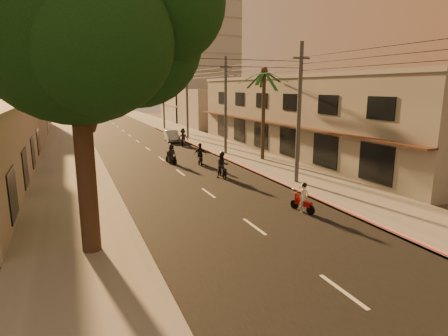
{
  "coord_description": "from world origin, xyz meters",
  "views": [
    {
      "loc": [
        -7.49,
        -12.31,
        6.22
      ],
      "look_at": [
        0.92,
        7.77,
        1.52
      ],
      "focal_mm": 30.0,
      "sensor_mm": 36.0,
      "label": 1
    }
  ],
  "objects_px": {
    "parked_car": "(172,136)",
    "scooter_red": "(303,199)",
    "scooter_mid_a": "(222,166)",
    "scooter_far_b": "(183,138)",
    "palm_tree": "(264,76)",
    "scooter_mid_b": "(200,155)",
    "scooter_far_a": "(171,155)",
    "broadleaf_tree": "(86,21)"
  },
  "relations": [
    {
      "from": "scooter_red",
      "to": "scooter_far_a",
      "type": "relative_size",
      "value": 0.93
    },
    {
      "from": "palm_tree",
      "to": "scooter_far_b",
      "type": "height_order",
      "value": "palm_tree"
    },
    {
      "from": "broadleaf_tree",
      "to": "scooter_red",
      "type": "xyz_separation_m",
      "value": [
        9.85,
        0.75,
        -7.78
      ]
    },
    {
      "from": "scooter_mid_b",
      "to": "parked_car",
      "type": "bearing_deg",
      "value": 96.21
    },
    {
      "from": "palm_tree",
      "to": "scooter_red",
      "type": "distance_m",
      "value": 15.37
    },
    {
      "from": "palm_tree",
      "to": "broadleaf_tree",
      "type": "bearing_deg",
      "value": -136.52
    },
    {
      "from": "parked_car",
      "to": "scooter_red",
      "type": "bearing_deg",
      "value": -85.28
    },
    {
      "from": "palm_tree",
      "to": "scooter_mid_b",
      "type": "height_order",
      "value": "palm_tree"
    },
    {
      "from": "palm_tree",
      "to": "scooter_mid_a",
      "type": "height_order",
      "value": "palm_tree"
    },
    {
      "from": "scooter_mid_b",
      "to": "parked_car",
      "type": "relative_size",
      "value": 0.45
    },
    {
      "from": "broadleaf_tree",
      "to": "scooter_red",
      "type": "height_order",
      "value": "broadleaf_tree"
    },
    {
      "from": "palm_tree",
      "to": "parked_car",
      "type": "relative_size",
      "value": 2.02
    },
    {
      "from": "scooter_mid_b",
      "to": "scooter_far_a",
      "type": "relative_size",
      "value": 1.08
    },
    {
      "from": "broadleaf_tree",
      "to": "palm_tree",
      "type": "height_order",
      "value": "broadleaf_tree"
    },
    {
      "from": "palm_tree",
      "to": "scooter_far_a",
      "type": "xyz_separation_m",
      "value": [
        -7.72,
        1.59,
        -6.38
      ]
    },
    {
      "from": "palm_tree",
      "to": "scooter_mid_b",
      "type": "distance_m",
      "value": 8.51
    },
    {
      "from": "scooter_red",
      "to": "scooter_mid_b",
      "type": "distance_m",
      "value": 13.34
    },
    {
      "from": "palm_tree",
      "to": "scooter_mid_b",
      "type": "bearing_deg",
      "value": 177.97
    },
    {
      "from": "scooter_mid_b",
      "to": "scooter_mid_a",
      "type": "bearing_deg",
      "value": -78.49
    },
    {
      "from": "scooter_far_a",
      "to": "scooter_red",
      "type": "bearing_deg",
      "value": -93.27
    },
    {
      "from": "scooter_far_b",
      "to": "parked_car",
      "type": "relative_size",
      "value": 0.48
    },
    {
      "from": "broadleaf_tree",
      "to": "scooter_far_a",
      "type": "bearing_deg",
      "value": 65.93
    },
    {
      "from": "scooter_red",
      "to": "scooter_far_b",
      "type": "distance_m",
      "value": 23.71
    },
    {
      "from": "broadleaf_tree",
      "to": "scooter_mid_b",
      "type": "relative_size",
      "value": 6.62
    },
    {
      "from": "scooter_red",
      "to": "broadleaf_tree",
      "type": "bearing_deg",
      "value": 171.59
    },
    {
      "from": "scooter_mid_b",
      "to": "parked_car",
      "type": "xyz_separation_m",
      "value": [
        1.37,
        14.09,
        -0.17
      ]
    },
    {
      "from": "parked_car",
      "to": "scooter_mid_a",
      "type": "bearing_deg",
      "value": -88.56
    },
    {
      "from": "broadleaf_tree",
      "to": "parked_car",
      "type": "xyz_separation_m",
      "value": [
        10.3,
        28.14,
        -7.83
      ]
    },
    {
      "from": "scooter_mid_b",
      "to": "scooter_far_b",
      "type": "xyz_separation_m",
      "value": [
        1.65,
        10.39,
        0.07
      ]
    },
    {
      "from": "scooter_mid_b",
      "to": "parked_car",
      "type": "distance_m",
      "value": 14.15
    },
    {
      "from": "scooter_red",
      "to": "palm_tree",
      "type": "bearing_deg",
      "value": 57.3
    },
    {
      "from": "broadleaf_tree",
      "to": "scooter_far_b",
      "type": "height_order",
      "value": "broadleaf_tree"
    },
    {
      "from": "palm_tree",
      "to": "scooter_far_b",
      "type": "xyz_separation_m",
      "value": [
        -4.03,
        10.59,
        -6.26
      ]
    },
    {
      "from": "broadleaf_tree",
      "to": "scooter_far_a",
      "type": "relative_size",
      "value": 7.13
    },
    {
      "from": "scooter_mid_a",
      "to": "scooter_far_a",
      "type": "distance_m",
      "value": 6.54
    },
    {
      "from": "palm_tree",
      "to": "scooter_far_a",
      "type": "distance_m",
      "value": 10.14
    },
    {
      "from": "scooter_far_b",
      "to": "scooter_mid_a",
      "type": "bearing_deg",
      "value": -71.33
    },
    {
      "from": "palm_tree",
      "to": "scooter_far_b",
      "type": "bearing_deg",
      "value": 110.83
    },
    {
      "from": "scooter_mid_b",
      "to": "scooter_far_b",
      "type": "bearing_deg",
      "value": 92.72
    },
    {
      "from": "scooter_mid_a",
      "to": "scooter_far_b",
      "type": "xyz_separation_m",
      "value": [
        1.68,
        15.23,
        0.05
      ]
    },
    {
      "from": "scooter_mid_a",
      "to": "scooter_far_b",
      "type": "height_order",
      "value": "scooter_far_b"
    },
    {
      "from": "palm_tree",
      "to": "scooter_red",
      "type": "relative_size",
      "value": 5.2
    }
  ]
}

